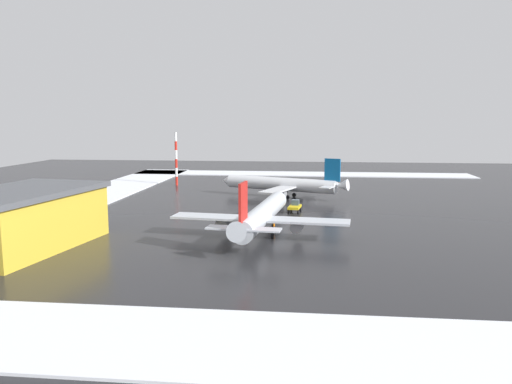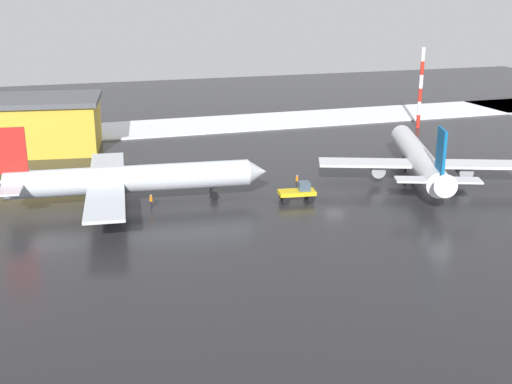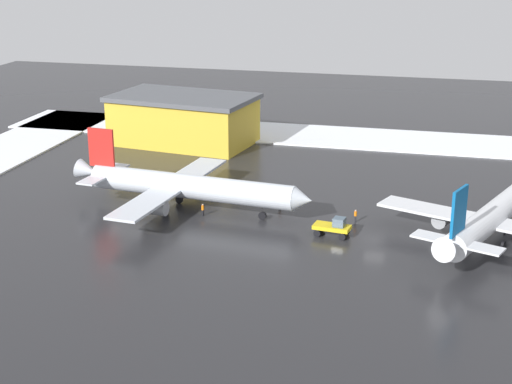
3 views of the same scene
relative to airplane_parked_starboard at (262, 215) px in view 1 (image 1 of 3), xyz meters
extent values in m
plane|color=#232326|center=(-26.30, 4.65, -3.43)|extent=(240.00, 240.00, 0.00)
cube|color=white|center=(-26.30, -45.35, -3.29)|extent=(152.00, 16.00, 0.27)
cube|color=white|center=(-93.30, 4.65, -3.29)|extent=(14.00, 116.00, 0.27)
cube|color=white|center=(40.70, 4.65, -3.29)|extent=(14.00, 116.00, 0.27)
cylinder|color=silver|center=(-0.84, 0.09, 0.00)|extent=(29.57, 6.48, 3.33)
cone|color=silver|center=(-16.62, 1.80, 0.00)|extent=(2.68, 3.40, 3.16)
cone|color=silver|center=(15.12, -1.64, 0.58)|extent=(3.78, 3.19, 3.24)
cube|color=silver|center=(1.21, -8.21, -0.30)|extent=(5.66, 13.12, 0.35)
cylinder|color=gray|center=(0.94, -6.21, -1.28)|extent=(3.52, 2.31, 1.96)
cube|color=silver|center=(2.94, 7.76, -0.30)|extent=(5.66, 13.12, 0.35)
cylinder|color=gray|center=(2.25, 5.86, -1.28)|extent=(3.52, 2.31, 1.96)
cube|color=red|center=(12.79, -1.39, 4.21)|extent=(3.93, 0.77, 5.48)
cube|color=silver|center=(12.28, -4.29, 0.39)|extent=(3.04, 4.95, 0.24)
cube|color=silver|center=(12.91, 1.56, 0.39)|extent=(3.04, 4.95, 0.24)
cylinder|color=black|center=(-11.07, 1.20, -1.47)|extent=(0.24, 0.24, 0.69)
cylinder|color=black|center=(-11.07, 1.20, -2.89)|extent=(1.11, 0.46, 1.08)
cylinder|color=black|center=(1.85, -2.37, -1.47)|extent=(0.24, 0.24, 0.69)
cylinder|color=black|center=(1.85, -2.37, -2.89)|extent=(1.11, 0.46, 1.08)
cylinder|color=black|center=(2.31, 1.92, -1.47)|extent=(0.24, 0.24, 0.69)
cylinder|color=black|center=(2.31, 1.92, -2.89)|extent=(1.11, 0.46, 1.08)
cylinder|color=silver|center=(-40.64, 0.65, -0.13)|extent=(13.14, 27.58, 3.21)
cone|color=silver|center=(-46.12, -13.63, -0.13)|extent=(3.66, 3.21, 3.05)
cone|color=silver|center=(-35.09, 15.09, 0.44)|extent=(3.75, 4.12, 3.12)
cube|color=silver|center=(-32.40, 0.51, -0.41)|extent=(12.94, 8.27, 0.34)
cylinder|color=gray|center=(-34.33, 0.75, -1.35)|extent=(2.91, 3.67, 1.89)
cube|color=silver|center=(-46.85, 6.06, -0.41)|extent=(12.94, 8.27, 0.34)
cylinder|color=gray|center=(-45.26, 4.94, -1.35)|extent=(2.91, 3.67, 1.89)
cube|color=#0C5999|center=(-35.90, 12.98, 3.93)|extent=(1.67, 3.65, 5.28)
cube|color=silver|center=(-33.33, 11.79, 0.25)|extent=(5.11, 3.91, 0.23)
cube|color=silver|center=(-38.62, 13.82, 0.25)|extent=(5.11, 3.91, 0.23)
cylinder|color=black|center=(-44.19, -8.61, -1.54)|extent=(0.23, 0.23, 0.66)
cylinder|color=black|center=(-44.19, -8.61, -2.91)|extent=(0.68, 1.09, 1.04)
cylinder|color=black|center=(-37.69, 2.54, -1.54)|extent=(0.23, 0.23, 0.66)
cylinder|color=black|center=(-37.69, 2.54, -2.91)|extent=(0.68, 1.09, 1.04)
cylinder|color=black|center=(-41.56, 4.03, -1.54)|extent=(0.23, 0.23, 0.66)
cylinder|color=black|center=(-41.56, 4.03, -2.91)|extent=(0.68, 1.09, 1.04)
cube|color=gold|center=(-20.90, 4.78, -2.28)|extent=(4.86, 2.80, 0.50)
cube|color=#3F5160|center=(-21.81, 4.91, -1.48)|extent=(1.59, 1.68, 1.10)
cylinder|color=black|center=(-22.63, 4.02, -2.98)|extent=(0.94, 0.44, 0.90)
cylinder|color=black|center=(-22.36, 5.98, -2.98)|extent=(0.94, 0.44, 0.90)
cylinder|color=black|center=(-19.44, 3.58, -2.98)|extent=(0.94, 0.44, 0.90)
cylinder|color=black|center=(-19.17, 5.54, -2.98)|extent=(0.94, 0.44, 0.90)
cylinder|color=black|center=(-23.11, -0.95, -3.01)|extent=(0.16, 0.16, 0.85)
cylinder|color=black|center=(-23.17, -0.76, -3.01)|extent=(0.16, 0.16, 0.85)
cylinder|color=orange|center=(-23.14, -0.86, -2.27)|extent=(0.36, 0.36, 0.62)
sphere|color=tan|center=(-23.14, -0.86, -1.84)|extent=(0.24, 0.24, 0.24)
cylinder|color=black|center=(-12.03, -4.83, -3.01)|extent=(0.16, 0.16, 0.85)
cylinder|color=black|center=(-12.22, -4.77, -3.01)|extent=(0.16, 0.16, 0.85)
cylinder|color=orange|center=(-12.13, -4.80, -2.27)|extent=(0.36, 0.36, 0.62)
sphere|color=tan|center=(-12.13, -4.80, -1.84)|extent=(0.24, 0.24, 0.24)
cylinder|color=black|center=(-2.97, 1.67, -3.01)|extent=(0.16, 0.16, 0.85)
cylinder|color=black|center=(-2.97, 1.87, -3.01)|extent=(0.16, 0.16, 0.85)
cylinder|color=orange|center=(-2.97, 1.77, -2.27)|extent=(0.36, 0.36, 0.62)
sphere|color=tan|center=(-2.97, 1.77, -1.84)|extent=(0.24, 0.24, 0.24)
cylinder|color=red|center=(-59.97, -30.60, -2.15)|extent=(0.70, 0.70, 2.55)
cylinder|color=white|center=(-59.97, -30.60, 0.40)|extent=(0.70, 0.70, 2.55)
cylinder|color=red|center=(-59.97, -30.60, 2.96)|extent=(0.70, 0.70, 2.55)
cylinder|color=white|center=(-59.97, -30.60, 5.51)|extent=(0.70, 0.70, 2.55)
cylinder|color=red|center=(-59.97, -30.60, 8.07)|extent=(0.70, 0.70, 2.55)
cylinder|color=white|center=(-59.97, -30.60, 10.62)|extent=(0.70, 0.70, 2.55)
cube|color=gold|center=(12.23, -34.45, 0.57)|extent=(25.78, 17.34, 8.00)
cube|color=#4C4F54|center=(12.23, -34.45, 4.97)|extent=(26.91, 18.47, 0.80)
camera|label=1|loc=(80.28, 7.68, 15.52)|focal=35.00mm
camera|label=2|loc=(7.62, 76.56, 21.98)|focal=45.00mm
camera|label=3|loc=(-34.10, 96.03, 32.39)|focal=55.00mm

